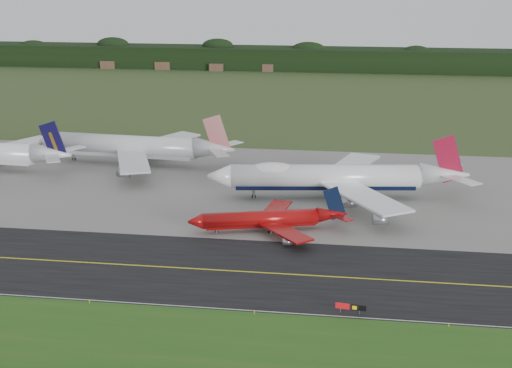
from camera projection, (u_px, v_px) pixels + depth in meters
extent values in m
plane|color=#354B23|center=(250.00, 263.00, 136.84)|extent=(600.00, 600.00, 0.00)
cube|color=#26591A|center=(215.00, 358.00, 103.68)|extent=(400.00, 30.00, 0.01)
cube|color=black|center=(247.00, 272.00, 133.05)|extent=(400.00, 32.00, 0.02)
cube|color=gray|center=(279.00, 186.00, 185.17)|extent=(400.00, 78.00, 0.01)
cube|color=yellow|center=(247.00, 272.00, 133.05)|extent=(400.00, 0.40, 0.00)
cube|color=silver|center=(233.00, 309.00, 118.36)|extent=(400.00, 0.25, 0.00)
cube|color=black|center=(323.00, 59.00, 395.67)|extent=(700.00, 24.00, 12.00)
cylinder|color=white|center=(325.00, 176.00, 173.88)|extent=(46.40, 12.07, 5.85)
cube|color=black|center=(325.00, 184.00, 174.44)|extent=(43.92, 10.31, 2.05)
cone|color=white|center=(219.00, 176.00, 173.97)|extent=(6.50, 6.58, 5.85)
cone|color=white|center=(444.00, 175.00, 173.66)|extent=(12.83, 7.45, 5.85)
ellipsoid|color=white|center=(273.00, 170.00, 173.46)|extent=(12.49, 6.55, 3.73)
cube|color=white|center=(365.00, 197.00, 161.69)|extent=(21.11, 26.39, 0.50)
cube|color=white|center=(351.00, 166.00, 186.62)|extent=(15.62, 27.34, 0.50)
cube|color=#A81330|center=(448.00, 159.00, 172.51)|extent=(8.39, 1.61, 12.11)
cylinder|color=gray|center=(349.00, 203.00, 162.71)|extent=(3.50, 2.87, 2.46)
cylinder|color=gray|center=(337.00, 173.00, 186.55)|extent=(3.50, 2.87, 2.46)
cylinder|color=gray|center=(380.00, 219.00, 151.85)|extent=(3.50, 2.87, 2.46)
cylinder|color=gray|center=(352.00, 161.00, 197.37)|extent=(3.50, 2.87, 2.46)
cylinder|color=black|center=(254.00, 196.00, 175.43)|extent=(1.11, 0.61, 1.05)
cylinder|color=slate|center=(341.00, 195.00, 171.87)|extent=(0.92, 0.92, 3.91)
cylinder|color=black|center=(341.00, 200.00, 172.29)|extent=(1.11, 0.66, 1.05)
cylinder|color=slate|center=(338.00, 187.00, 178.02)|extent=(0.92, 0.92, 3.91)
cylinder|color=black|center=(338.00, 192.00, 178.44)|extent=(1.11, 0.66, 1.05)
cylinder|color=#990B0B|center=(260.00, 219.00, 153.12)|extent=(24.95, 9.98, 3.38)
cube|color=maroon|center=(260.00, 223.00, 153.44)|extent=(23.52, 8.83, 1.18)
cone|color=#990B0B|center=(195.00, 222.00, 151.35)|extent=(3.92, 4.09, 3.38)
cone|color=#990B0B|center=(332.00, 214.00, 155.04)|extent=(7.25, 5.03, 3.38)
cube|color=#990B0B|center=(286.00, 232.00, 147.24)|extent=(12.48, 13.49, 0.38)
cube|color=#990B0B|center=(275.00, 210.00, 160.43)|extent=(6.71, 14.45, 0.38)
cube|color=black|center=(335.00, 203.00, 154.36)|extent=(5.21, 1.70, 7.69)
cylinder|color=gray|center=(287.00, 242.00, 144.32)|extent=(2.16, 1.86, 1.42)
cylinder|color=gray|center=(272.00, 209.00, 163.82)|extent=(2.16, 1.86, 1.42)
cylinder|color=black|center=(217.00, 231.00, 152.64)|extent=(0.66, 0.43, 0.61)
cylinder|color=slate|center=(271.00, 229.00, 152.16)|extent=(0.58, 0.58, 1.74)
cylinder|color=black|center=(271.00, 232.00, 152.32)|extent=(0.67, 0.46, 0.61)
cylinder|color=slate|center=(268.00, 224.00, 155.68)|extent=(0.58, 0.58, 1.74)
cylinder|color=black|center=(268.00, 226.00, 155.85)|extent=(0.67, 0.46, 0.61)
cone|color=white|center=(52.00, 154.00, 194.88)|extent=(11.21, 6.12, 5.57)
cube|color=white|center=(13.00, 145.00, 210.32)|extent=(18.21, 25.41, 0.49)
cube|color=#110D3B|center=(53.00, 141.00, 193.70)|extent=(7.81, 0.84, 11.25)
cylinder|color=gray|center=(3.00, 150.00, 210.84)|extent=(3.16, 2.49, 2.34)
cylinder|color=gray|center=(36.00, 143.00, 220.06)|extent=(3.16, 2.49, 2.34)
cylinder|color=silver|center=(125.00, 145.00, 204.87)|extent=(43.07, 9.32, 5.94)
cube|color=silver|center=(125.00, 152.00, 205.43)|extent=(40.82, 7.67, 2.08)
cone|color=silver|center=(48.00, 141.00, 209.89)|extent=(5.80, 6.34, 5.94)
cone|color=silver|center=(215.00, 149.00, 199.10)|extent=(11.71, 6.81, 5.94)
cube|color=silver|center=(133.00, 161.00, 192.18)|extent=(15.78, 25.63, 0.53)
cube|color=silver|center=(164.00, 141.00, 215.04)|extent=(18.79, 25.10, 0.53)
cube|color=#B40C0E|center=(217.00, 136.00, 197.85)|extent=(8.20, 1.13, 11.80)
cylinder|color=gray|center=(124.00, 173.00, 187.26)|extent=(3.43, 2.74, 2.49)
cylinder|color=gray|center=(169.00, 141.00, 221.05)|extent=(3.43, 2.74, 2.49)
cylinder|color=black|center=(74.00, 159.00, 209.71)|extent=(1.10, 0.56, 1.07)
cylinder|color=slate|center=(132.00, 161.00, 202.17)|extent=(0.89, 0.89, 3.75)
cylinder|color=black|center=(132.00, 166.00, 202.56)|extent=(1.11, 0.62, 1.07)
cylinder|color=slate|center=(141.00, 156.00, 208.27)|extent=(0.89, 0.89, 3.75)
cylinder|color=black|center=(141.00, 160.00, 208.66)|extent=(1.11, 0.62, 1.07)
cylinder|color=slate|center=(340.00, 310.00, 117.28)|extent=(0.13, 0.13, 0.74)
cylinder|color=slate|center=(360.00, 313.00, 116.50)|extent=(0.13, 0.13, 0.74)
cube|color=#A90D11|center=(342.00, 306.00, 116.96)|extent=(2.32, 0.46, 0.95)
cube|color=black|center=(355.00, 307.00, 116.46)|extent=(1.07, 0.31, 0.95)
cube|color=black|center=(362.00, 308.00, 116.15)|extent=(1.27, 0.34, 0.95)
cylinder|color=yellow|center=(89.00, 302.00, 120.63)|extent=(0.16, 0.16, 0.50)
cylinder|color=yellow|center=(254.00, 312.00, 116.85)|extent=(0.16, 0.16, 0.50)
cylinder|color=yellow|center=(449.00, 325.00, 112.68)|extent=(0.16, 0.16, 0.50)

